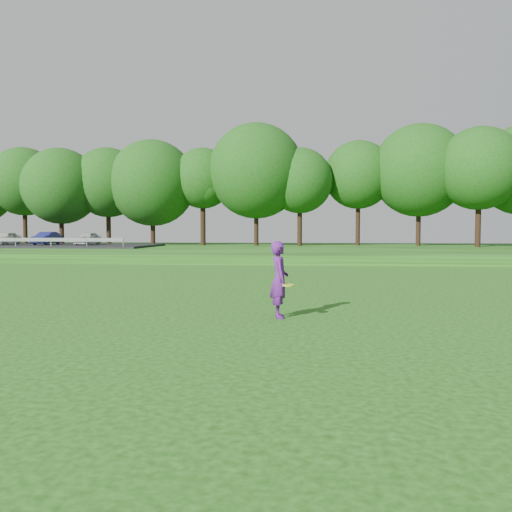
# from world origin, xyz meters

# --- Properties ---
(ground) EXTENTS (140.00, 140.00, 0.00)m
(ground) POSITION_xyz_m (0.00, 0.00, 0.00)
(ground) COLOR #153E0B
(ground) RESTS_ON ground
(berm) EXTENTS (130.00, 30.00, 0.60)m
(berm) POSITION_xyz_m (0.00, 34.00, 0.30)
(berm) COLOR #153E0B
(berm) RESTS_ON ground
(walking_path) EXTENTS (130.00, 1.60, 0.04)m
(walking_path) POSITION_xyz_m (0.00, 20.00, 0.02)
(walking_path) COLOR gray
(walking_path) RESTS_ON ground
(treeline) EXTENTS (104.00, 7.00, 15.00)m
(treeline) POSITION_xyz_m (0.00, 38.00, 8.10)
(treeline) COLOR #16430F
(treeline) RESTS_ON berm
(parking_lot) EXTENTS (24.00, 9.00, 1.38)m
(parking_lot) POSITION_xyz_m (-23.97, 32.77, 0.96)
(parking_lot) COLOR black
(parking_lot) RESTS_ON berm
(woman) EXTENTS (0.66, 0.80, 1.88)m
(woman) POSITION_xyz_m (1.56, 1.18, 0.94)
(woman) COLOR #591A77
(woman) RESTS_ON ground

